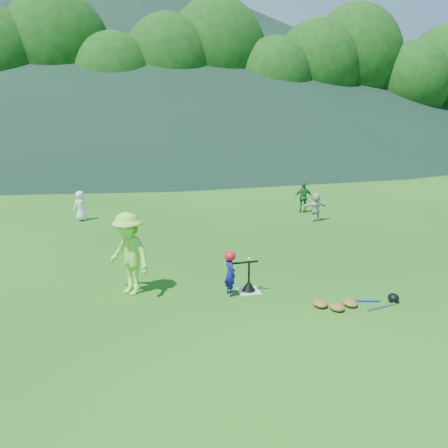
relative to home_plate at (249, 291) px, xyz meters
name	(u,v)px	position (x,y,z in m)	size (l,w,h in m)	color
ground	(249,291)	(0.00, 0.00, -0.01)	(120.00, 120.00, 0.00)	#134E12
home_plate	(249,291)	(0.00, 0.00, 0.00)	(0.45, 0.45, 0.02)	silver
baseball	(249,259)	(0.00, 0.00, 0.73)	(0.08, 0.08, 0.08)	white
batter_child	(230,274)	(-0.44, -0.08, 0.46)	(0.35, 0.23, 0.95)	navy
adult_coach	(129,254)	(-2.49, 0.46, 0.88)	(1.14, 0.66, 1.77)	#80E543
fielder_a	(81,206)	(-4.17, 7.65, 0.53)	(0.53, 0.35, 1.09)	white
fielder_c	(304,198)	(4.22, 7.21, 0.59)	(0.70, 0.29, 1.19)	#1D622C
fielder_d	(316,207)	(4.09, 5.78, 0.50)	(0.95, 0.30, 1.02)	#BCBCBC
batting_tee	(249,286)	(0.00, 0.00, 0.12)	(0.30, 0.30, 0.68)	black
batter_gear	(231,256)	(-0.41, -0.08, 0.84)	(0.73, 0.26, 0.31)	red
equipment_pile	(351,303)	(1.79, -1.16, 0.06)	(1.80, 0.60, 0.19)	olive
outfield_fence	(158,153)	(0.00, 28.00, 0.69)	(70.07, 0.08, 1.33)	gray
tree_line	(152,64)	(0.20, 33.83, 8.20)	(70.04, 11.40, 14.82)	#382314
distant_hills	(94,54)	(-7.63, 81.81, 14.97)	(155.00, 140.00, 32.00)	black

